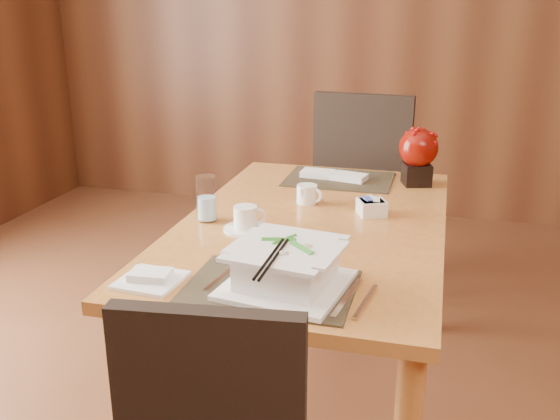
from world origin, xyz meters
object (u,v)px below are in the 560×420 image
(creamer_jug, at_px, (307,194))
(far_chair, at_px, (365,182))
(sugar_caddy, at_px, (372,207))
(water_glass, at_px, (207,199))
(soup_setting, at_px, (286,268))
(berry_decor, at_px, (418,153))
(bread_plate, at_px, (151,280))
(coffee_cup, at_px, (245,220))
(dining_table, at_px, (312,247))

(creamer_jug, distance_m, far_chair, 0.89)
(sugar_caddy, relative_size, far_chair, 0.09)
(water_glass, relative_size, sugar_caddy, 1.74)
(soup_setting, relative_size, sugar_caddy, 3.77)
(water_glass, relative_size, berry_decor, 0.68)
(berry_decor, xyz_separation_m, bread_plate, (-0.65, -1.16, -0.13))
(coffee_cup, bearing_deg, berry_decor, 53.43)
(dining_table, bearing_deg, water_glass, -166.82)
(creamer_jug, bearing_deg, dining_table, -49.07)
(dining_table, distance_m, sugar_caddy, 0.26)
(soup_setting, height_order, water_glass, water_glass)
(creamer_jug, xyz_separation_m, sugar_caddy, (0.26, -0.07, -0.01))
(soup_setting, xyz_separation_m, bread_plate, (-0.37, -0.05, -0.06))
(dining_table, distance_m, water_glass, 0.41)
(coffee_cup, height_order, bread_plate, coffee_cup)
(water_glass, bearing_deg, soup_setting, -48.73)
(creamer_jug, bearing_deg, coffee_cup, -88.87)
(berry_decor, distance_m, bread_plate, 1.34)
(water_glass, xyz_separation_m, creamer_jug, (0.29, 0.28, -0.04))
(soup_setting, distance_m, far_chair, 1.61)
(creamer_jug, height_order, far_chair, far_chair)
(dining_table, xyz_separation_m, berry_decor, (0.32, 0.56, 0.23))
(creamer_jug, bearing_deg, water_glass, -113.47)
(creamer_jug, relative_size, far_chair, 0.09)
(water_glass, height_order, bread_plate, water_glass)
(bread_plate, bearing_deg, sugar_caddy, 54.32)
(creamer_jug, xyz_separation_m, far_chair, (0.12, 0.86, -0.18))
(creamer_jug, xyz_separation_m, bread_plate, (-0.26, -0.80, -0.03))
(water_glass, distance_m, bread_plate, 0.52)
(coffee_cup, xyz_separation_m, far_chair, (0.25, 1.20, -0.18))
(water_glass, xyz_separation_m, far_chair, (0.41, 1.14, -0.23))
(coffee_cup, bearing_deg, water_glass, 159.69)
(creamer_jug, bearing_deg, soup_setting, -59.05)
(far_chair, bearing_deg, dining_table, 91.33)
(berry_decor, bearing_deg, sugar_caddy, -106.98)
(dining_table, relative_size, soup_setting, 4.29)
(dining_table, bearing_deg, bread_plate, -118.84)
(soup_setting, bearing_deg, far_chair, 98.02)
(water_glass, relative_size, far_chair, 0.15)
(berry_decor, relative_size, far_chair, 0.22)
(coffee_cup, height_order, creamer_jug, coffee_cup)
(dining_table, height_order, bread_plate, bread_plate)
(coffee_cup, relative_size, water_glass, 0.92)
(sugar_caddy, distance_m, bread_plate, 0.89)
(creamer_jug, relative_size, sugar_caddy, 1.07)
(berry_decor, distance_m, far_chair, 0.63)
(coffee_cup, bearing_deg, bread_plate, -105.78)
(water_glass, xyz_separation_m, sugar_caddy, (0.55, 0.21, -0.05))
(sugar_caddy, xyz_separation_m, berry_decor, (0.13, 0.44, 0.11))
(coffee_cup, relative_size, sugar_caddy, 1.60)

